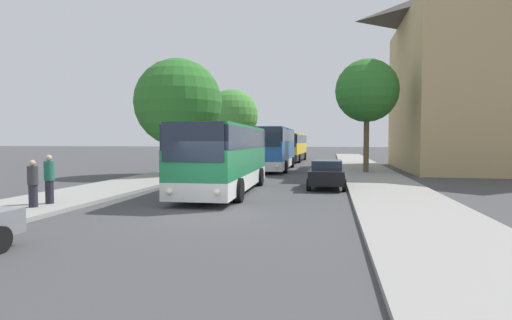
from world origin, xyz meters
TOP-DOWN VIEW (x-y plane):
  - ground_plane at (0.00, 0.00)m, footprint 300.00×300.00m
  - sidewalk_left at (-7.00, 0.00)m, footprint 4.00×120.00m
  - sidewalk_right at (7.00, 0.00)m, footprint 4.00×120.00m
  - bus_front at (-0.94, 5.87)m, footprint 3.12×10.40m
  - bus_middle at (-0.64, 21.03)m, footprint 2.94×11.26m
  - bus_rear at (-0.56, 35.73)m, footprint 2.99×12.16m
  - parked_car_right_near at (3.94, 8.46)m, footprint 1.97×3.96m
  - pedestrian_waiting_near at (-6.30, -0.49)m, footprint 0.36×0.36m
  - pedestrian_waiting_far at (-6.29, 0.33)m, footprint 0.36×0.36m
  - tree_left_near at (-6.69, 14.37)m, footprint 6.27×6.27m
  - tree_left_far at (-7.83, 34.56)m, footprint 6.40×6.40m
  - tree_right_near at (6.74, 18.16)m, footprint 4.69×4.69m

SIDE VIEW (x-z plane):
  - ground_plane at x=0.00m, z-range 0.00..0.00m
  - sidewalk_left at x=-7.00m, z-range 0.00..0.15m
  - sidewalk_right at x=7.00m, z-range 0.00..0.15m
  - parked_car_right_near at x=3.94m, z-range 0.04..1.51m
  - pedestrian_waiting_near at x=-6.30m, z-range 0.16..1.84m
  - pedestrian_waiting_far at x=-6.29m, z-range 0.16..2.00m
  - bus_front at x=-0.94m, z-range 0.11..3.35m
  - bus_rear at x=-0.56m, z-range 0.12..3.43m
  - bus_middle at x=-0.64m, z-range 0.12..3.68m
  - tree_left_near at x=-6.69m, z-range 1.13..9.37m
  - tree_left_far at x=-7.83m, z-range 1.26..9.89m
  - tree_right_near at x=6.74m, z-range 2.01..10.48m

